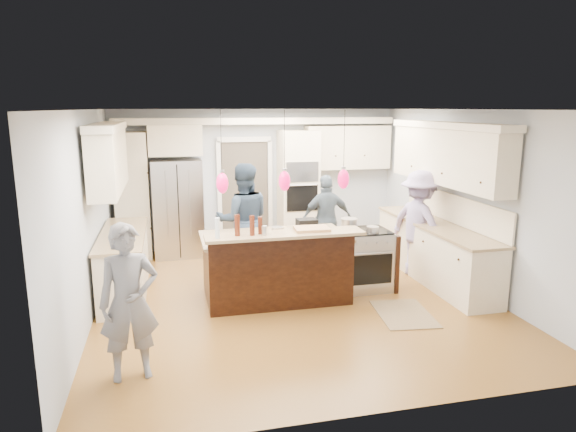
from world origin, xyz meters
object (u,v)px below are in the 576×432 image
(person_bar_end, at_px, (129,302))
(person_far_left, at_px, (243,220))
(refrigerator, at_px, (178,208))
(island_range, at_px, (365,259))
(kitchen_island, at_px, (276,266))

(person_bar_end, relative_size, person_far_left, 0.87)
(refrigerator, height_order, island_range, refrigerator)
(refrigerator, bearing_deg, island_range, -42.59)
(island_range, distance_m, person_far_left, 2.06)
(refrigerator, distance_m, kitchen_island, 2.91)
(person_far_left, bearing_deg, refrigerator, -51.53)
(refrigerator, relative_size, kitchen_island, 0.86)
(person_far_left, bearing_deg, island_range, 152.02)
(refrigerator, relative_size, person_bar_end, 1.11)
(island_range, xyz_separation_m, person_far_left, (-1.71, 1.05, 0.47))
(kitchen_island, xyz_separation_m, person_bar_end, (-1.90, -1.87, 0.33))
(island_range, distance_m, person_bar_end, 3.86)
(island_range, relative_size, person_bar_end, 0.57)
(refrigerator, bearing_deg, person_bar_end, -97.68)
(island_range, bearing_deg, person_far_left, 148.39)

